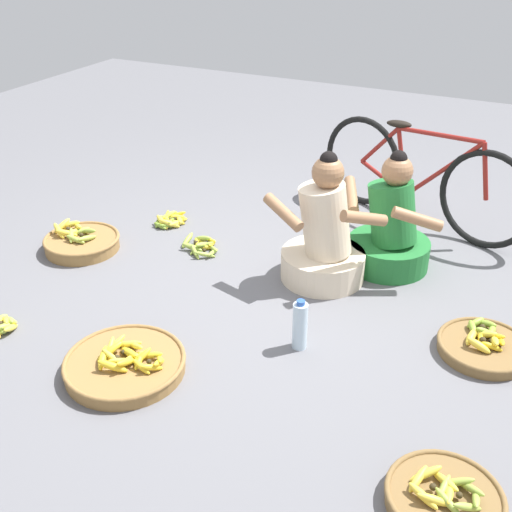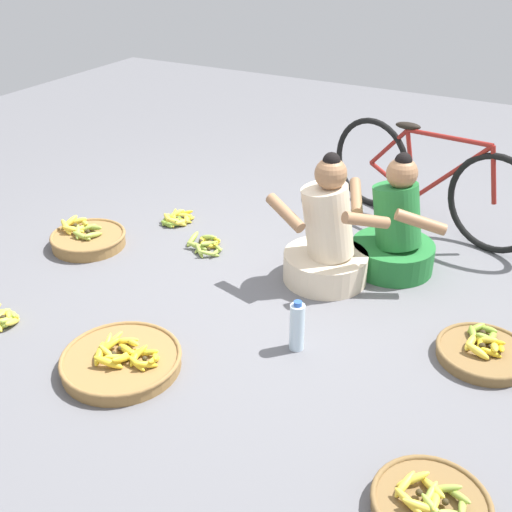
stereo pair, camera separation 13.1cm
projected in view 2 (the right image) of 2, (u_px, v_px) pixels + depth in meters
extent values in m
plane|color=slate|center=(272.00, 293.00, 3.85)|extent=(10.00, 10.00, 0.00)
cylinder|color=beige|center=(325.00, 267.00, 3.95)|extent=(0.52, 0.52, 0.18)
cylinder|color=beige|center=(328.00, 222.00, 3.80)|extent=(0.41, 0.37, 0.48)
sphere|color=#9E704C|center=(331.00, 174.00, 3.65)|extent=(0.19, 0.19, 0.19)
sphere|color=black|center=(332.00, 161.00, 3.61)|extent=(0.10, 0.10, 0.10)
cylinder|color=#9E704C|center=(285.00, 213.00, 3.70)|extent=(0.31, 0.19, 0.16)
cylinder|color=#9E704C|center=(366.00, 220.00, 3.61)|extent=(0.24, 0.28, 0.16)
cylinder|color=#237233|center=(392.00, 256.00, 4.07)|extent=(0.52, 0.52, 0.18)
cylinder|color=#237233|center=(397.00, 215.00, 3.93)|extent=(0.42, 0.38, 0.43)
sphere|color=#9E704C|center=(402.00, 173.00, 3.80)|extent=(0.19, 0.19, 0.19)
sphere|color=black|center=(403.00, 161.00, 3.76)|extent=(0.10, 0.10, 0.10)
cylinder|color=#9E704C|center=(356.00, 197.00, 3.99)|extent=(0.19, 0.31, 0.16)
cylinder|color=#9E704C|center=(421.00, 222.00, 3.67)|extent=(0.31, 0.18, 0.16)
torus|color=black|center=(371.00, 163.00, 4.82)|extent=(0.66, 0.27, 0.68)
torus|color=black|center=(494.00, 204.00, 4.16)|extent=(0.66, 0.27, 0.68)
cylinder|color=maroon|center=(451.00, 174.00, 4.33)|extent=(0.53, 0.21, 0.55)
cylinder|color=maroon|center=(411.00, 164.00, 4.55)|extent=(0.15, 0.08, 0.49)
cylinder|color=maroon|center=(448.00, 137.00, 4.25)|extent=(0.63, 0.25, 0.08)
cylinder|color=maroon|center=(392.00, 180.00, 4.73)|extent=(0.41, 0.17, 0.18)
cylinder|color=maroon|center=(389.00, 147.00, 4.65)|extent=(0.31, 0.13, 0.35)
cylinder|color=maroon|center=(494.00, 175.00, 4.10)|extent=(0.12, 0.07, 0.38)
ellipsoid|color=black|center=(408.00, 126.00, 4.46)|extent=(0.18, 0.08, 0.05)
cylinder|color=brown|center=(483.00, 354.00, 3.28)|extent=(0.47, 0.47, 0.05)
torus|color=brown|center=(484.00, 350.00, 3.27)|extent=(0.48, 0.48, 0.02)
ellipsoid|color=gold|center=(501.00, 348.00, 3.23)|extent=(0.05, 0.12, 0.07)
ellipsoid|color=gold|center=(495.00, 342.00, 3.28)|extent=(0.12, 0.05, 0.06)
ellipsoid|color=gold|center=(480.00, 346.00, 3.26)|extent=(0.05, 0.12, 0.05)
ellipsoid|color=gold|center=(491.00, 353.00, 3.20)|extent=(0.12, 0.06, 0.06)
sphere|color=#382D19|center=(491.00, 347.00, 3.25)|extent=(0.03, 0.03, 0.03)
ellipsoid|color=#8CAD38|center=(492.00, 336.00, 3.33)|extent=(0.04, 0.12, 0.06)
ellipsoid|color=#8CAD38|center=(487.00, 329.00, 3.38)|extent=(0.12, 0.07, 0.06)
ellipsoid|color=#8CAD38|center=(476.00, 328.00, 3.39)|extent=(0.10, 0.12, 0.06)
ellipsoid|color=#8CAD38|center=(473.00, 333.00, 3.35)|extent=(0.08, 0.12, 0.05)
ellipsoid|color=#8CAD38|center=(485.00, 338.00, 3.30)|extent=(0.12, 0.08, 0.08)
sphere|color=#382D19|center=(483.00, 333.00, 3.35)|extent=(0.03, 0.03, 0.03)
ellipsoid|color=yellow|center=(494.00, 347.00, 3.23)|extent=(0.07, 0.14, 0.08)
ellipsoid|color=yellow|center=(484.00, 340.00, 3.29)|extent=(0.14, 0.04, 0.07)
ellipsoid|color=yellow|center=(471.00, 342.00, 3.28)|extent=(0.06, 0.14, 0.06)
ellipsoid|color=yellow|center=(477.00, 351.00, 3.21)|extent=(0.14, 0.06, 0.08)
sphere|color=#382D19|center=(482.00, 346.00, 3.25)|extent=(0.04, 0.04, 0.04)
cylinder|color=brown|center=(430.00, 507.00, 2.44)|extent=(0.45, 0.45, 0.06)
torus|color=brown|center=(431.00, 501.00, 2.43)|extent=(0.46, 0.46, 0.02)
ellipsoid|color=#9EB747|center=(462.00, 506.00, 2.37)|extent=(0.05, 0.14, 0.07)
ellipsoid|color=#9EB747|center=(457.00, 495.00, 2.42)|extent=(0.13, 0.10, 0.07)
ellipsoid|color=#9EB747|center=(444.00, 488.00, 2.44)|extent=(0.14, 0.07, 0.07)
ellipsoid|color=#9EB747|center=(430.00, 495.00, 2.42)|extent=(0.05, 0.14, 0.06)
ellipsoid|color=#9EB747|center=(433.00, 509.00, 2.37)|extent=(0.13, 0.10, 0.06)
sphere|color=#382D19|center=(445.00, 502.00, 2.39)|extent=(0.03, 0.03, 0.03)
ellipsoid|color=yellow|center=(436.00, 499.00, 2.41)|extent=(0.05, 0.15, 0.05)
ellipsoid|color=yellow|center=(432.00, 487.00, 2.45)|extent=(0.14, 0.11, 0.06)
ellipsoid|color=yellow|center=(413.00, 479.00, 2.48)|extent=(0.13, 0.12, 0.08)
ellipsoid|color=yellow|center=(405.00, 484.00, 2.47)|extent=(0.07, 0.15, 0.06)
ellipsoid|color=yellow|center=(409.00, 502.00, 2.39)|extent=(0.14, 0.09, 0.06)
ellipsoid|color=yellow|center=(420.00, 506.00, 2.37)|extent=(0.15, 0.07, 0.07)
sphere|color=#382D19|center=(419.00, 493.00, 2.43)|extent=(0.03, 0.03, 0.03)
cylinder|color=olive|center=(89.00, 240.00, 4.36)|extent=(0.49, 0.49, 0.08)
torus|color=olive|center=(88.00, 235.00, 4.34)|extent=(0.51, 0.51, 0.02)
ellipsoid|color=#9EB747|center=(93.00, 235.00, 4.29)|extent=(0.07, 0.15, 0.06)
ellipsoid|color=#9EB747|center=(95.00, 228.00, 4.37)|extent=(0.15, 0.05, 0.07)
ellipsoid|color=#9EB747|center=(86.00, 228.00, 4.38)|extent=(0.12, 0.13, 0.06)
ellipsoid|color=#9EB747|center=(78.00, 232.00, 4.32)|extent=(0.12, 0.14, 0.08)
ellipsoid|color=#9EB747|center=(82.00, 236.00, 4.27)|extent=(0.15, 0.05, 0.06)
sphere|color=#382D19|center=(88.00, 232.00, 4.33)|extent=(0.03, 0.03, 0.03)
ellipsoid|color=yellow|center=(83.00, 228.00, 4.37)|extent=(0.04, 0.15, 0.07)
ellipsoid|color=yellow|center=(85.00, 223.00, 4.42)|extent=(0.14, 0.12, 0.09)
ellipsoid|color=yellow|center=(77.00, 221.00, 4.46)|extent=(0.15, 0.11, 0.08)
ellipsoid|color=yellow|center=(70.00, 222.00, 4.43)|extent=(0.07, 0.16, 0.09)
ellipsoid|color=yellow|center=(66.00, 227.00, 4.36)|extent=(0.15, 0.10, 0.10)
ellipsoid|color=yellow|center=(74.00, 229.00, 4.34)|extent=(0.15, 0.11, 0.08)
sphere|color=#382D19|center=(75.00, 226.00, 4.40)|extent=(0.04, 0.04, 0.04)
cylinder|color=olive|center=(121.00, 362.00, 3.21)|extent=(0.60, 0.60, 0.07)
torus|color=olive|center=(121.00, 357.00, 3.20)|extent=(0.61, 0.61, 0.02)
ellipsoid|color=yellow|center=(154.00, 360.00, 3.13)|extent=(0.05, 0.12, 0.08)
ellipsoid|color=yellow|center=(155.00, 357.00, 3.15)|extent=(0.10, 0.11, 0.08)
ellipsoid|color=yellow|center=(148.00, 353.00, 3.19)|extent=(0.12, 0.07, 0.06)
ellipsoid|color=yellow|center=(139.00, 353.00, 3.18)|extent=(0.06, 0.12, 0.07)
ellipsoid|color=yellow|center=(135.00, 358.00, 3.16)|extent=(0.06, 0.12, 0.05)
ellipsoid|color=yellow|center=(137.00, 364.00, 3.11)|extent=(0.12, 0.05, 0.07)
ellipsoid|color=yellow|center=(147.00, 364.00, 3.10)|extent=(0.10, 0.11, 0.07)
sphere|color=#382D19|center=(145.00, 359.00, 3.15)|extent=(0.03, 0.03, 0.03)
ellipsoid|color=yellow|center=(130.00, 354.00, 3.18)|extent=(0.05, 0.16, 0.07)
ellipsoid|color=yellow|center=(133.00, 343.00, 3.25)|extent=(0.15, 0.10, 0.09)
ellipsoid|color=yellow|center=(125.00, 341.00, 3.28)|extent=(0.16, 0.08, 0.06)
ellipsoid|color=yellow|center=(112.00, 342.00, 3.25)|extent=(0.06, 0.16, 0.08)
ellipsoid|color=yellow|center=(107.00, 346.00, 3.22)|extent=(0.08, 0.15, 0.09)
ellipsoid|color=yellow|center=(110.00, 355.00, 3.16)|extent=(0.16, 0.04, 0.08)
ellipsoid|color=yellow|center=(120.00, 357.00, 3.16)|extent=(0.14, 0.12, 0.06)
sphere|color=#382D19|center=(120.00, 349.00, 3.22)|extent=(0.03, 0.03, 0.03)
ellipsoid|color=yellow|center=(123.00, 358.00, 3.13)|extent=(0.05, 0.16, 0.09)
ellipsoid|color=yellow|center=(126.00, 349.00, 3.20)|extent=(0.16, 0.10, 0.08)
ellipsoid|color=yellow|center=(107.00, 347.00, 3.21)|extent=(0.10, 0.16, 0.08)
ellipsoid|color=yellow|center=(100.00, 354.00, 3.17)|extent=(0.10, 0.16, 0.07)
ellipsoid|color=yellow|center=(108.00, 362.00, 3.11)|extent=(0.16, 0.09, 0.09)
sphere|color=#382D19|center=(113.00, 354.00, 3.17)|extent=(0.03, 0.03, 0.03)
ellipsoid|color=#9EB747|center=(9.00, 320.00, 3.54)|extent=(0.05, 0.13, 0.08)
ellipsoid|color=#9EB747|center=(13.00, 315.00, 3.59)|extent=(0.13, 0.10, 0.08)
ellipsoid|color=#9EB747|center=(0.00, 314.00, 3.60)|extent=(0.09, 0.13, 0.06)
sphere|color=#382D19|center=(3.00, 318.00, 3.56)|extent=(0.04, 0.04, 0.04)
ellipsoid|color=yellow|center=(13.00, 322.00, 3.53)|extent=(0.06, 0.13, 0.08)
ellipsoid|color=yellow|center=(12.00, 316.00, 3.58)|extent=(0.13, 0.05, 0.07)
sphere|color=#382D19|center=(4.00, 321.00, 3.54)|extent=(0.03, 0.03, 0.03)
ellipsoid|color=yellow|center=(3.00, 321.00, 3.53)|extent=(0.06, 0.15, 0.08)
ellipsoid|color=yellow|center=(9.00, 315.00, 3.59)|extent=(0.13, 0.12, 0.08)
ellipsoid|color=yellow|center=(6.00, 312.00, 3.62)|extent=(0.15, 0.04, 0.06)
ellipsoid|color=#9EB747|center=(217.00, 251.00, 4.26)|extent=(0.04, 0.15, 0.06)
ellipsoid|color=#9EB747|center=(218.00, 248.00, 4.30)|extent=(0.13, 0.12, 0.06)
ellipsoid|color=#9EB747|center=(208.00, 245.00, 4.34)|extent=(0.14, 0.11, 0.07)
ellipsoid|color=#9EB747|center=(201.00, 247.00, 4.31)|extent=(0.04, 0.15, 0.06)
ellipsoid|color=#9EB747|center=(199.00, 251.00, 4.26)|extent=(0.13, 0.11, 0.07)
ellipsoid|color=#9EB747|center=(209.00, 254.00, 4.22)|extent=(0.14, 0.11, 0.07)
sphere|color=#382D19|center=(209.00, 249.00, 4.28)|extent=(0.03, 0.03, 0.03)
ellipsoid|color=yellow|center=(217.00, 243.00, 4.36)|extent=(0.05, 0.12, 0.06)
ellipsoid|color=yellow|center=(217.00, 240.00, 4.40)|extent=(0.12, 0.09, 0.06)
ellipsoid|color=yellow|center=(208.00, 239.00, 4.42)|extent=(0.11, 0.10, 0.05)
ellipsoid|color=yellow|center=(202.00, 243.00, 4.37)|extent=(0.10, 0.11, 0.06)
ellipsoid|color=yellow|center=(209.00, 246.00, 4.33)|extent=(0.12, 0.08, 0.05)
sphere|color=#382D19|center=(210.00, 242.00, 4.38)|extent=(0.03, 0.03, 0.03)
ellipsoid|color=#9EB747|center=(208.00, 244.00, 4.33)|extent=(0.06, 0.16, 0.09)
ellipsoid|color=#9EB747|center=(208.00, 237.00, 4.41)|extent=(0.16, 0.06, 0.08)
ellipsoid|color=#9EB747|center=(193.00, 239.00, 4.40)|extent=(0.04, 0.15, 0.09)
ellipsoid|color=#9EB747|center=(197.00, 246.00, 4.32)|extent=(0.16, 0.06, 0.07)
sphere|color=#382D19|center=(201.00, 242.00, 4.37)|extent=(0.03, 0.03, 0.03)
ellipsoid|color=yellow|center=(183.00, 222.00, 4.64)|extent=(0.07, 0.16, 0.07)
ellipsoid|color=yellow|center=(186.00, 219.00, 4.69)|extent=(0.12, 0.15, 0.07)
ellipsoid|color=yellow|center=(182.00, 216.00, 4.74)|extent=(0.16, 0.05, 0.06)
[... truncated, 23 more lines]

